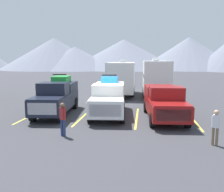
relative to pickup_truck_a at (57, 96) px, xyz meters
name	(u,v)px	position (x,y,z in m)	size (l,w,h in m)	color
ground_plane	(110,117)	(3.69, -0.40, -1.21)	(240.00, 240.00, 0.00)	#38383D
pickup_truck_a	(57,96)	(0.00, 0.00, 0.00)	(2.44, 5.82, 2.66)	black
pickup_truck_b	(109,97)	(3.52, 0.23, -0.03)	(2.56, 5.98, 2.63)	white
pickup_truck_c	(164,101)	(7.11, -0.41, -0.13)	(2.56, 5.74, 2.08)	maroon
lot_stripe_a	(34,114)	(-1.52, -0.41, -1.21)	(0.12, 5.50, 0.01)	gold
lot_stripe_b	(84,116)	(1.96, -0.41, -1.21)	(0.12, 5.50, 0.01)	gold
lot_stripe_c	(137,117)	(5.43, -0.41, -1.21)	(0.12, 5.50, 0.01)	gold
lot_stripe_d	(193,119)	(8.91, -0.41, -1.21)	(0.12, 5.50, 0.01)	gold
camper_trailer_a	(122,77)	(3.58, 8.94, 0.72)	(2.74, 7.89, 3.67)	white
camper_trailer_b	(156,77)	(6.97, 8.32, 0.80)	(2.60, 7.64, 3.83)	white
person_a	(63,117)	(2.02, -4.70, -0.27)	(0.33, 0.28, 1.64)	navy
person_b	(216,125)	(8.91, -5.07, -0.31)	(0.33, 0.25, 1.56)	#726047
mountain_ridge	(154,52)	(9.16, 75.87, 5.15)	(161.05, 46.23, 16.66)	slate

